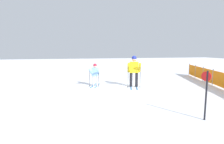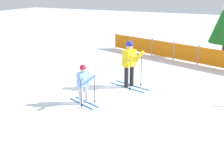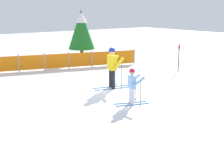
% 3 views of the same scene
% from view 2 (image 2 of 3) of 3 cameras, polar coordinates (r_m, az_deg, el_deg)
% --- Properties ---
extents(ground_plane, '(60.00, 60.00, 0.00)m').
position_cam_2_polar(ground_plane, '(10.12, 2.03, -3.25)').
color(ground_plane, white).
extents(skier_adult, '(1.62, 0.85, 1.69)m').
position_cam_2_polar(skier_adult, '(9.96, 3.64, 2.44)').
color(skier_adult, '#1966B2').
rests_on(skier_adult, ground_plane).
extents(skier_child, '(1.19, 0.72, 1.25)m').
position_cam_2_polar(skier_child, '(8.60, -5.77, -1.84)').
color(skier_child, '#1966B2').
rests_on(skier_child, ground_plane).
extents(safety_fence, '(7.52, 2.39, 0.91)m').
position_cam_2_polar(safety_fence, '(14.21, 12.44, 4.24)').
color(safety_fence, gray).
rests_on(safety_fence, ground_plane).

